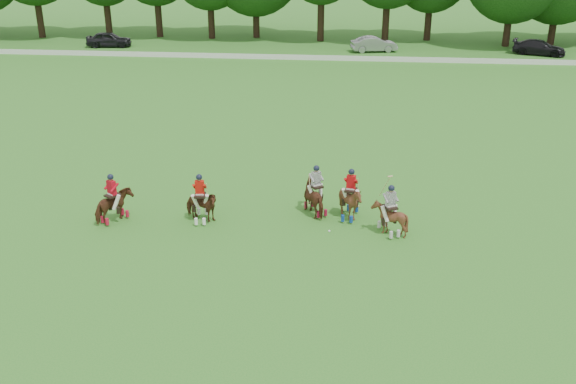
# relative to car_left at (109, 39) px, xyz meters

# --- Properties ---
(ground) EXTENTS (180.00, 180.00, 0.00)m
(ground) POSITION_rel_car_left_xyz_m (20.72, -42.50, -0.74)
(ground) COLOR #287521
(ground) RESTS_ON ground
(boundary_rail) EXTENTS (120.00, 0.10, 0.44)m
(boundary_rail) POSITION_rel_car_left_xyz_m (20.72, -4.50, -0.52)
(boundary_rail) COLOR white
(boundary_rail) RESTS_ON ground
(car_left) EXTENTS (4.53, 2.26, 1.48)m
(car_left) POSITION_rel_car_left_xyz_m (0.00, 0.00, 0.00)
(car_left) COLOR black
(car_left) RESTS_ON ground
(car_mid) EXTENTS (4.58, 2.47, 1.43)m
(car_mid) POSITION_rel_car_left_xyz_m (26.07, 0.00, -0.02)
(car_mid) COLOR gray
(car_mid) RESTS_ON ground
(car_right) EXTENTS (5.08, 3.41, 1.37)m
(car_right) POSITION_rel_car_left_xyz_m (41.37, 0.00, -0.06)
(car_right) COLOR black
(car_right) RESTS_ON ground
(polo_red_a) EXTENTS (1.53, 1.76, 2.11)m
(polo_red_a) POSITION_rel_car_left_xyz_m (14.42, -38.85, 0.01)
(polo_red_a) COLOR #472413
(polo_red_a) RESTS_ON ground
(polo_red_b) EXTENTS (1.48, 1.31, 2.10)m
(polo_red_b) POSITION_rel_car_left_xyz_m (18.01, -38.47, -0.01)
(polo_red_b) COLOR #472413
(polo_red_b) RESTS_ON ground
(polo_red_c) EXTENTS (1.47, 1.59, 2.22)m
(polo_red_c) POSITION_rel_car_left_xyz_m (24.19, -37.58, 0.05)
(polo_red_c) COLOR #472413
(polo_red_c) RESTS_ON ground
(polo_stripe_a) EXTENTS (1.62, 1.89, 2.19)m
(polo_stripe_a) POSITION_rel_car_left_xyz_m (22.72, -37.24, 0.04)
(polo_stripe_a) COLOR #472413
(polo_stripe_a) RESTS_ON ground
(polo_stripe_b) EXTENTS (1.53, 1.60, 2.64)m
(polo_stripe_b) POSITION_rel_car_left_xyz_m (25.75, -38.89, -0.00)
(polo_stripe_b) COLOR #472413
(polo_stripe_b) RESTS_ON ground
(polo_ball) EXTENTS (0.09, 0.09, 0.09)m
(polo_ball) POSITION_rel_car_left_xyz_m (23.38, -38.98, -0.70)
(polo_ball) COLOR white
(polo_ball) RESTS_ON ground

